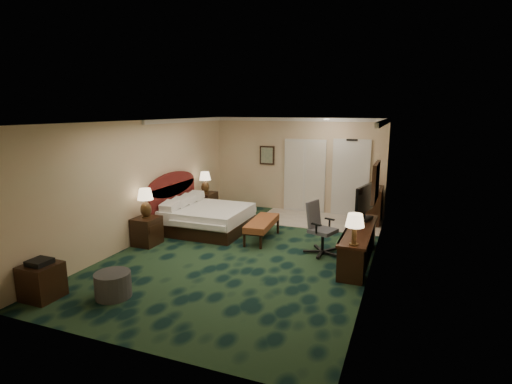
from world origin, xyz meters
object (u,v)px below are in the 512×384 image
at_px(lamp_near, 146,203).
at_px(nightstand_far, 205,204).
at_px(side_table, 42,281).
at_px(desk, 358,245).
at_px(desk_chair, 323,229).
at_px(bed, 208,219).
at_px(nightstand_near, 147,231).
at_px(minibar, 372,205).
at_px(bed_bench, 262,230).
at_px(ottoman, 113,285).
at_px(lamp_far, 205,183).
at_px(tv, 365,202).

bearing_deg(lamp_near, nightstand_far, 89.63).
relative_size(lamp_near, side_table, 1.14).
bearing_deg(desk, desk_chair, 167.74).
bearing_deg(desk_chair, bed, -171.38).
distance_m(nightstand_near, desk_chair, 3.83).
xyz_separation_m(bed, desk, (3.69, -0.73, 0.04)).
relative_size(side_table, desk_chair, 0.52).
xyz_separation_m(lamp_near, minibar, (4.44, 3.57, -0.46)).
relative_size(bed_bench, ottoman, 2.44).
relative_size(lamp_near, minibar, 0.69).
height_order(ottoman, desk, desk).
bearing_deg(side_table, lamp_far, 89.78).
bearing_deg(tv, lamp_far, 177.07).
bearing_deg(nightstand_far, tv, -16.38).
bearing_deg(ottoman, tv, 46.75).
distance_m(bed, nightstand_near, 1.60).
relative_size(nightstand_far, ottoman, 1.15).
xyz_separation_m(lamp_far, desk, (4.42, -1.96, -0.61)).
height_order(desk_chair, minibar, desk_chair).
bearing_deg(desk_chair, lamp_far, 173.42).
bearing_deg(minibar, lamp_near, -141.19).
height_order(nightstand_far, ottoman, nightstand_far).
height_order(lamp_far, ottoman, lamp_far).
xyz_separation_m(bed, ottoman, (0.27, -3.69, -0.09)).
height_order(bed_bench, ottoman, bed_bench).
bearing_deg(tv, desk_chair, -131.56).
height_order(nightstand_far, side_table, nightstand_far).
bearing_deg(lamp_far, bed, -59.56).
xyz_separation_m(desk, minibar, (-0.03, 2.92, 0.13)).
distance_m(bed_bench, ottoman, 3.73).
bearing_deg(lamp_far, tv, -16.08).
distance_m(desk_chair, minibar, 2.85).
xyz_separation_m(nightstand_far, side_table, (0.01, -5.40, -0.04)).
xyz_separation_m(tv, desk_chair, (-0.74, -0.53, -0.50)).
xyz_separation_m(ottoman, desk_chair, (2.69, 3.13, 0.34)).
bearing_deg(lamp_near, lamp_far, 88.93).
xyz_separation_m(lamp_far, minibar, (4.39, 0.96, -0.48)).
distance_m(lamp_far, side_table, 5.41).
distance_m(nightstand_near, lamp_near, 0.63).
distance_m(nightstand_far, lamp_near, 2.72).
height_order(bed_bench, minibar, minibar).
xyz_separation_m(bed, nightstand_near, (-0.77, -1.40, 0.01)).
relative_size(lamp_near, bed_bench, 0.47).
bearing_deg(minibar, bed, -149.12).
xyz_separation_m(bed_bench, minibar, (2.19, 2.36, 0.24)).
xyz_separation_m(bed_bench, side_table, (-2.22, -3.96, 0.05)).
bearing_deg(bed, side_table, -100.22).
bearing_deg(nightstand_far, lamp_far, -47.50).
distance_m(lamp_near, minibar, 5.72).
distance_m(bed, desk, 3.77).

